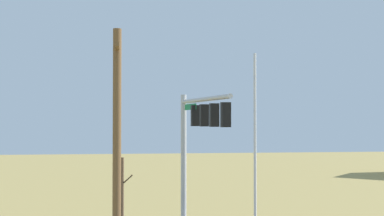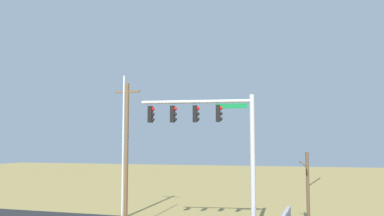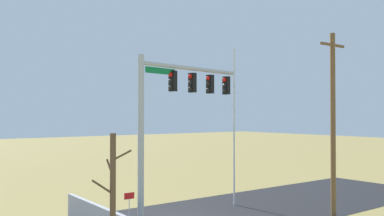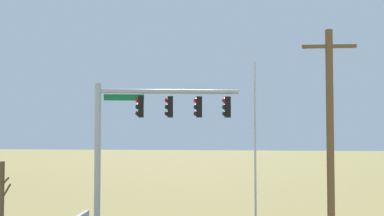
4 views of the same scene
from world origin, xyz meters
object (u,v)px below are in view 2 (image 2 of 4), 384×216
Objects in this scene: signal_mast at (218,134)px; utility_pole at (127,147)px; flagpole at (123,153)px; bare_tree at (308,189)px.

utility_pole is at bearing 155.17° from signal_mast.
flagpole is (-5.18, -1.46, -1.10)m from signal_mast.
signal_mast is at bearing -144.83° from bare_tree.
flagpole reaches higher than signal_mast.
utility_pole is 12.43m from bare_tree.
signal_mast is at bearing 15.72° from flagpole.
utility_pole reaches higher than signal_mast.
flagpole is at bearing -164.28° from signal_mast.
signal_mast is 1.72× the size of bare_tree.
flagpole is at bearing -154.23° from bare_tree.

